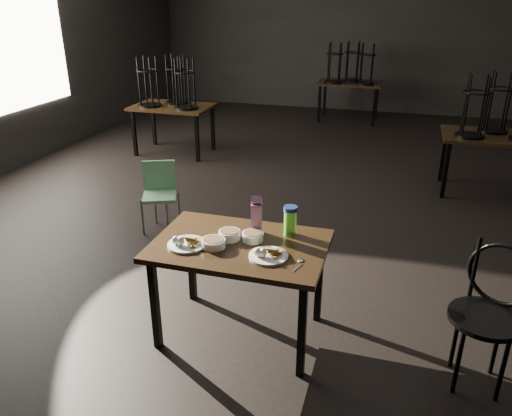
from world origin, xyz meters
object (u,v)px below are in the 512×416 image
(bentwood_chair, at_px, (491,305))
(school_chair, at_px, (160,190))
(water_bottle, at_px, (290,220))
(juice_carton, at_px, (256,216))
(main_table, at_px, (240,253))

(bentwood_chair, height_order, school_chair, bentwood_chair)
(water_bottle, height_order, school_chair, water_bottle)
(juice_carton, bearing_deg, main_table, -111.22)
(bentwood_chair, bearing_deg, water_bottle, -165.00)
(water_bottle, bearing_deg, juice_carton, -167.66)
(main_table, height_order, water_bottle, water_bottle)
(main_table, bearing_deg, school_chair, 132.95)
(main_table, height_order, juice_carton, juice_carton)
(water_bottle, xyz_separation_m, school_chair, (-1.67, 1.24, -0.42))
(bentwood_chair, relative_size, school_chair, 1.28)
(main_table, xyz_separation_m, bentwood_chair, (1.64, -0.00, -0.11))
(school_chair, bearing_deg, water_bottle, -59.36)
(juice_carton, distance_m, school_chair, 1.99)
(main_table, distance_m, school_chair, 2.03)
(juice_carton, xyz_separation_m, bentwood_chair, (1.58, -0.18, -0.33))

